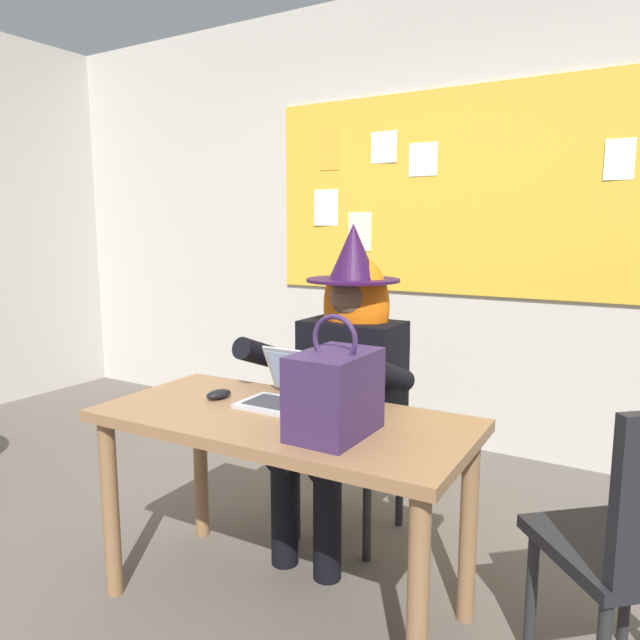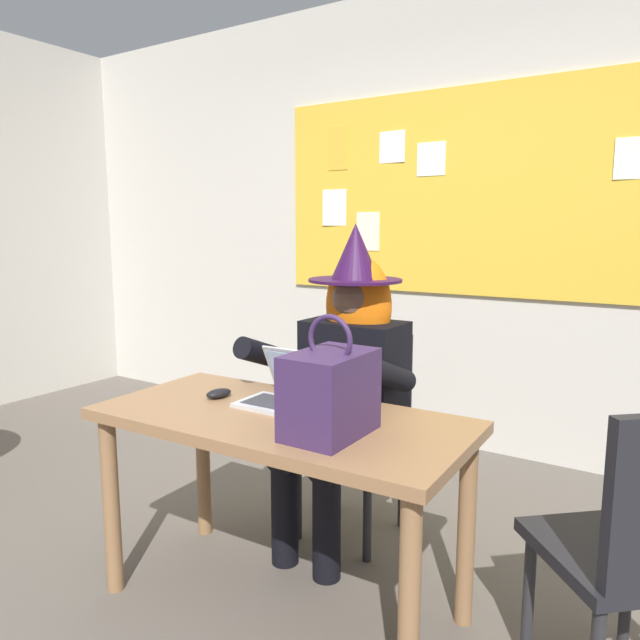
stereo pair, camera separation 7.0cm
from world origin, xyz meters
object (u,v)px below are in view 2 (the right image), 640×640
Objects in this scene: person_costumed at (347,367)px; laptop at (288,392)px; handbag at (330,393)px; computer_mouse at (219,393)px; chair_at_desk at (360,421)px; desk_main at (280,443)px.

person_costumed reaches higher than laptop.
handbag reaches higher than laptop.
person_costumed is 0.70m from handbag.
laptop is 2.91× the size of computer_mouse.
computer_mouse is at bearing -163.04° from laptop.
person_costumed is at bearing -0.42° from chair_at_desk.
computer_mouse is at bearing -27.00° from person_costumed.
handbag is (0.56, -0.11, 0.12)m from computer_mouse.
computer_mouse is at bearing 173.28° from desk_main.
person_costumed is 0.43m from laptop.
computer_mouse is at bearing 168.66° from handbag.
desk_main is 0.35m from handbag.
chair_at_desk is at bearing 81.05° from computer_mouse.
desk_main is at bearing 3.71° from chair_at_desk.
laptop is (-0.05, 0.12, 0.15)m from desk_main.
computer_mouse is (-0.26, -0.08, -0.03)m from laptop.
person_costumed is 0.57m from computer_mouse.
person_costumed reaches higher than computer_mouse.
handbag is at bearing 2.17° from computer_mouse.
computer_mouse is 0.59m from handbag.
laptop is at bearing 0.34° from person_costumed.
desk_main is 0.57m from person_costumed.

